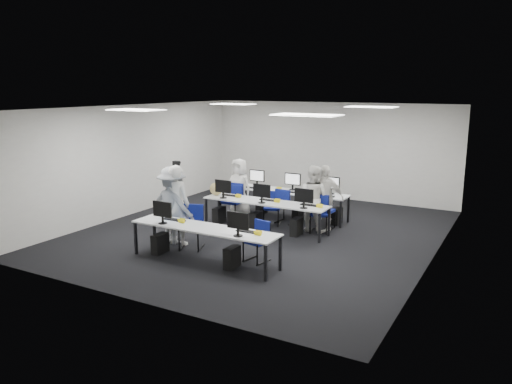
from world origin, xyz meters
The scene contains 23 objects.
room centered at (0.00, 0.00, 1.50)m, with size 9.00×9.02×3.00m.
ceiling_panels centered at (0.00, 0.00, 2.98)m, with size 5.20×4.60×0.02m.
desk_front centered at (0.00, -2.40, 0.68)m, with size 3.20×0.70×0.73m.
desk_mid centered at (0.00, 0.20, 0.68)m, with size 3.20×0.70×0.73m.
desk_back centered at (0.00, 1.60, 0.68)m, with size 3.20×0.70×0.73m.
equipment_front centered at (-0.19, -2.42, 0.36)m, with size 2.51×0.41×1.19m.
equipment_mid centered at (-0.19, 0.18, 0.36)m, with size 2.91×0.41×1.19m.
equipment_back centered at (0.19, 1.62, 0.36)m, with size 2.91×0.41×1.19m.
chair_0 centered at (-0.76, -1.80, 0.30)m, with size 0.61×0.63×0.94m.
chair_1 centered at (0.90, -1.85, 0.26)m, with size 0.48×0.51×0.83m.
chair_2 centered at (-1.24, 0.67, 0.30)m, with size 0.50×0.54×0.96m.
chair_3 centered at (-0.11, 0.80, 0.26)m, with size 0.53×0.55×0.83m.
chair_4 centered at (1.21, 0.75, 0.27)m, with size 0.54×0.56×0.87m.
chair_5 centered at (-1.27, 0.99, 0.29)m, with size 0.52×0.55×0.91m.
chair_6 centered at (0.14, 1.10, 0.29)m, with size 0.48×0.52×0.91m.
chair_7 centered at (1.22, 0.98, 0.29)m, with size 0.47×0.51×0.92m.
handbag centered at (-1.45, 0.22, 0.89)m, with size 0.39×0.25×0.32m, color #A39054.
student_0 centered at (-1.20, -1.72, 0.90)m, with size 0.66×0.43×1.81m, color silver.
student_1 centered at (1.04, 0.72, 0.81)m, with size 0.79×0.62×1.63m, color silver.
student_2 centered at (-1.29, 1.13, 0.79)m, with size 0.77×0.50×1.57m, color silver.
student_3 centered at (1.23, 0.94, 0.81)m, with size 0.95×0.40×1.63m, color silver.
photographer centered at (-1.35, -1.70, 0.87)m, with size 1.13×0.65×1.75m, color gray.
dslr_camera centered at (-1.34, -1.52, 1.80)m, with size 0.14×0.18×0.10m, color black.
Camera 1 is at (5.55, -10.27, 3.49)m, focal length 35.00 mm.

